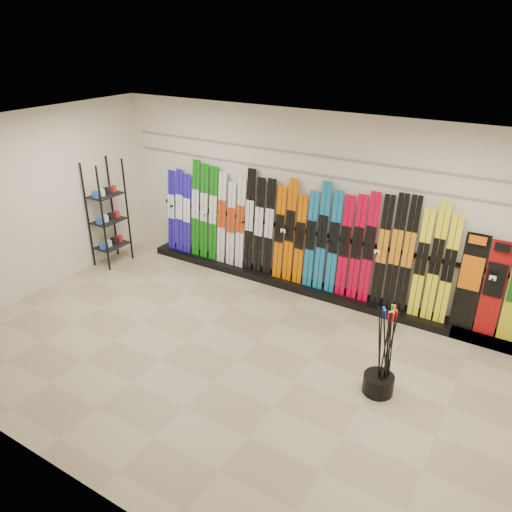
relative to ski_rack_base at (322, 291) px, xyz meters
The scene contains 12 objects.
floor 2.29m from the ski_rack_base, 95.64° to the right, with size 8.00×8.00×0.00m, color tan.
back_wall 1.47m from the ski_rack_base, 135.64° to the left, with size 8.00×8.00×0.00m, color beige.
left_wall 5.01m from the ski_rack_base, 151.65° to the right, with size 5.00×5.00×0.00m, color beige.
ceiling 3.73m from the ski_rack_base, 95.64° to the right, with size 8.00×8.00×0.00m, color silver.
ski_rack_base is the anchor object (origin of this frame).
skis 1.12m from the ski_rack_base, behind, with size 5.36×0.20×1.84m.
snowboards 2.64m from the ski_rack_base, ahead, with size 0.96×0.22×1.43m.
accessory_rack 4.19m from the ski_rack_base, 166.77° to the right, with size 0.40×0.60×1.99m, color black.
pole_bin 2.51m from the ski_rack_base, 49.35° to the right, with size 0.38×0.38×0.25m, color black.
ski_poles 2.58m from the ski_rack_base, 48.57° to the right, with size 0.24×0.31×1.18m.
slatwall_rail_0 1.96m from the ski_rack_base, 138.37° to the left, with size 7.60×0.02×0.03m, color gray.
slatwall_rail_1 2.26m from the ski_rack_base, 138.37° to the left, with size 7.60×0.02×0.03m, color gray.
Camera 1 is at (3.15, -4.63, 4.17)m, focal length 35.00 mm.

